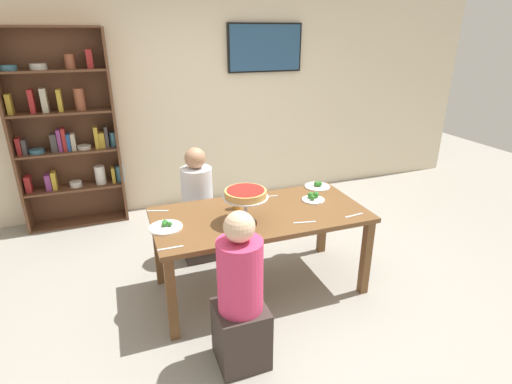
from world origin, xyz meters
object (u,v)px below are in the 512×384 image
(salad_plate_spare, at_px, (317,186))
(cutlery_fork_near, at_px, (268,196))
(salad_plate_far_diner, at_px, (166,227))
(cutlery_knife_far, at_px, (354,215))
(dining_table, at_px, (260,222))
(salad_plate_near_diner, at_px, (313,198))
(cutlery_fork_far, at_px, (158,211))
(beer_glass_amber_tall, at_px, (237,199))
(cutlery_knife_near, at_px, (305,222))
(deep_dish_pizza_stand, at_px, (246,195))
(water_glass_clear_near, at_px, (251,196))
(diner_near_left, at_px, (241,302))
(bookshelf, at_px, (66,132))
(cutlery_spare_fork, at_px, (171,248))
(television, at_px, (265,48))
(diner_far_left, at_px, (198,212))

(salad_plate_spare, distance_m, cutlery_fork_near, 0.54)
(salad_plate_far_diner, distance_m, cutlery_knife_far, 1.53)
(dining_table, height_order, salad_plate_spare, salad_plate_spare)
(salad_plate_near_diner, distance_m, cutlery_fork_far, 1.37)
(salad_plate_spare, xyz_separation_m, beer_glass_amber_tall, (-0.88, -0.20, 0.07))
(cutlery_knife_near, bearing_deg, cutlery_knife_far, 8.42)
(cutlery_fork_near, height_order, cutlery_knife_near, same)
(deep_dish_pizza_stand, bearing_deg, salad_plate_near_diner, 15.77)
(cutlery_knife_near, distance_m, cutlery_knife_far, 0.44)
(salad_plate_near_diner, height_order, water_glass_clear_near, water_glass_clear_near)
(deep_dish_pizza_stand, height_order, water_glass_clear_near, deep_dish_pizza_stand)
(deep_dish_pizza_stand, relative_size, cutlery_fork_near, 2.00)
(salad_plate_spare, bearing_deg, deep_dish_pizza_stand, -152.39)
(diner_near_left, bearing_deg, cutlery_fork_far, 19.11)
(bookshelf, height_order, cutlery_fork_near, bookshelf)
(bookshelf, distance_m, cutlery_spare_fork, 2.50)
(diner_near_left, relative_size, water_glass_clear_near, 10.56)
(beer_glass_amber_tall, bearing_deg, deep_dish_pizza_stand, -93.19)
(dining_table, relative_size, bookshelf, 0.81)
(bookshelf, distance_m, water_glass_clear_near, 2.39)
(beer_glass_amber_tall, bearing_deg, cutlery_knife_near, -47.31)
(water_glass_clear_near, relative_size, cutlery_fork_near, 0.60)
(beer_glass_amber_tall, height_order, cutlery_knife_far, beer_glass_amber_tall)
(salad_plate_near_diner, distance_m, cutlery_knife_far, 0.44)
(dining_table, distance_m, television, 2.62)
(salad_plate_spare, bearing_deg, dining_table, -154.09)
(television, height_order, salad_plate_spare, television)
(salad_plate_far_diner, height_order, water_glass_clear_near, water_glass_clear_near)
(television, distance_m, cutlery_fork_far, 2.72)
(cutlery_knife_far, bearing_deg, diner_near_left, -165.45)
(television, distance_m, deep_dish_pizza_stand, 2.64)
(diner_far_left, height_order, cutlery_knife_near, diner_far_left)
(salad_plate_spare, bearing_deg, beer_glass_amber_tall, -167.32)
(bookshelf, relative_size, diner_far_left, 1.92)
(water_glass_clear_near, bearing_deg, cutlery_spare_fork, -144.24)
(water_glass_clear_near, distance_m, cutlery_fork_far, 0.82)
(diner_far_left, bearing_deg, beer_glass_amber_tall, 22.32)
(salad_plate_spare, xyz_separation_m, water_glass_clear_near, (-0.72, -0.11, 0.04))
(dining_table, height_order, cutlery_knife_far, cutlery_knife_far)
(bookshelf, bearing_deg, diner_near_left, -67.61)
(salad_plate_far_diner, xyz_separation_m, beer_glass_amber_tall, (0.63, 0.17, 0.07))
(diner_far_left, xyz_separation_m, cutlery_fork_far, (-0.42, -0.39, 0.25))
(diner_far_left, bearing_deg, water_glass_clear_near, 39.25)
(television, relative_size, salad_plate_spare, 3.99)
(water_glass_clear_near, bearing_deg, diner_near_left, -113.27)
(deep_dish_pizza_stand, bearing_deg, cutlery_spare_fork, -160.48)
(cutlery_knife_far, bearing_deg, deep_dish_pizza_stand, 159.82)
(cutlery_knife_near, relative_size, cutlery_knife_far, 1.00)
(salad_plate_spare, height_order, cutlery_spare_fork, salad_plate_spare)
(diner_near_left, height_order, water_glass_clear_near, diner_near_left)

